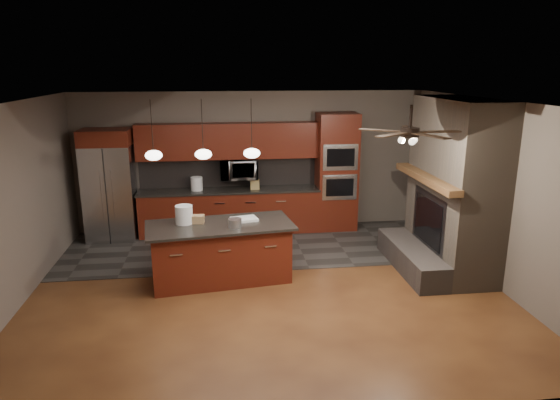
{
  "coord_description": "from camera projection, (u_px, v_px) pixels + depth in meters",
  "views": [
    {
      "loc": [
        -0.68,
        -7.0,
        3.28
      ],
      "look_at": [
        0.28,
        0.6,
        1.22
      ],
      "focal_mm": 32.0,
      "sensor_mm": 36.0,
      "label": 1
    }
  ],
  "objects": [
    {
      "name": "paint_can",
      "position": [
        235.0,
        223.0,
        7.51
      ],
      "size": [
        0.26,
        0.26,
        0.14
      ],
      "primitive_type": "cylinder",
      "rotation": [
        0.0,
        0.0,
        0.35
      ],
      "color": "silver",
      "rests_on": "kitchen_island"
    },
    {
      "name": "ceiling_fan",
      "position": [
        410.0,
        132.0,
        6.45
      ],
      "size": [
        1.27,
        1.33,
        0.41
      ],
      "color": "black",
      "rests_on": "ceiling"
    },
    {
      "name": "cardboard_box",
      "position": [
        198.0,
        219.0,
        7.72
      ],
      "size": [
        0.21,
        0.16,
        0.12
      ],
      "primitive_type": "cube",
      "rotation": [
        0.0,
        0.0,
        -0.09
      ],
      "color": "#93724C",
      "rests_on": "kitchen_island"
    },
    {
      "name": "slate_tile_patch",
      "position": [
        257.0,
        246.0,
        9.36
      ],
      "size": [
        7.0,
        2.4,
        0.01
      ],
      "primitive_type": "cube",
      "color": "#363330",
      "rests_on": "ground"
    },
    {
      "name": "refrigerator",
      "position": [
        110.0,
        185.0,
        9.54
      ],
      "size": [
        0.92,
        0.75,
        2.14
      ],
      "color": "silver",
      "rests_on": "ground"
    },
    {
      "name": "back_wall",
      "position": [
        252.0,
        161.0,
        10.15
      ],
      "size": [
        7.0,
        0.02,
        2.8
      ],
      "primitive_type": "cube",
      "color": "#645850",
      "rests_on": "ground"
    },
    {
      "name": "ceiling",
      "position": [
        265.0,
        102.0,
        6.91
      ],
      "size": [
        7.0,
        6.0,
        0.02
      ],
      "primitive_type": "cube",
      "color": "white",
      "rests_on": "back_wall"
    },
    {
      "name": "pendant_left",
      "position": [
        154.0,
        155.0,
        7.6
      ],
      "size": [
        0.26,
        0.26,
        0.92
      ],
      "color": "black",
      "rests_on": "ceiling"
    },
    {
      "name": "microwave",
      "position": [
        239.0,
        169.0,
        9.9
      ],
      "size": [
        0.73,
        0.41,
        0.5
      ],
      "primitive_type": "imported",
      "color": "silver",
      "rests_on": "back_cabinetry"
    },
    {
      "name": "right_wall",
      "position": [
        491.0,
        192.0,
        7.7
      ],
      "size": [
        0.02,
        6.0,
        2.8
      ],
      "primitive_type": "cube",
      "color": "#645850",
      "rests_on": "ground"
    },
    {
      "name": "counter_box",
      "position": [
        255.0,
        184.0,
        9.92
      ],
      "size": [
        0.18,
        0.14,
        0.19
      ],
      "primitive_type": "cube",
      "rotation": [
        0.0,
        0.0,
        -0.03
      ],
      "color": "tan",
      "rests_on": "back_cabinetry"
    },
    {
      "name": "pendant_right",
      "position": [
        252.0,
        153.0,
        7.78
      ],
      "size": [
        0.26,
        0.26,
        0.92
      ],
      "color": "black",
      "rests_on": "ceiling"
    },
    {
      "name": "ground",
      "position": [
        267.0,
        287.0,
        7.64
      ],
      "size": [
        7.0,
        7.0,
        0.0
      ],
      "primitive_type": "plane",
      "color": "brown",
      "rests_on": "ground"
    },
    {
      "name": "white_bucket",
      "position": [
        184.0,
        215.0,
        7.68
      ],
      "size": [
        0.28,
        0.28,
        0.29
      ],
      "primitive_type": "cylinder",
      "rotation": [
        0.0,
        0.0,
        -0.04
      ],
      "color": "silver",
      "rests_on": "kitchen_island"
    },
    {
      "name": "back_cabinetry",
      "position": [
        229.0,
        189.0,
        9.98
      ],
      "size": [
        3.59,
        0.64,
        2.2
      ],
      "color": "#55170F",
      "rests_on": "ground"
    },
    {
      "name": "oven_tower",
      "position": [
        336.0,
        172.0,
        10.11
      ],
      "size": [
        0.8,
        0.63,
        2.38
      ],
      "color": "#55170F",
      "rests_on": "ground"
    },
    {
      "name": "counter_bucket",
      "position": [
        197.0,
        184.0,
        9.82
      ],
      "size": [
        0.31,
        0.31,
        0.26
      ],
      "primitive_type": "cylinder",
      "rotation": [
        0.0,
        0.0,
        -0.43
      ],
      "color": "white",
      "rests_on": "back_cabinetry"
    },
    {
      "name": "left_wall",
      "position": [
        13.0,
        207.0,
        6.85
      ],
      "size": [
        0.02,
        6.0,
        2.8
      ],
      "primitive_type": "cube",
      "color": "#645850",
      "rests_on": "ground"
    },
    {
      "name": "paint_tray",
      "position": [
        244.0,
        219.0,
        7.87
      ],
      "size": [
        0.45,
        0.36,
        0.04
      ],
      "primitive_type": "cube",
      "rotation": [
        0.0,
        0.0,
        0.23
      ],
      "color": "white",
      "rests_on": "kitchen_island"
    },
    {
      "name": "fireplace_column",
      "position": [
        451.0,
        193.0,
        8.05
      ],
      "size": [
        1.3,
        2.1,
        2.8
      ],
      "color": "brown",
      "rests_on": "ground"
    },
    {
      "name": "kitchen_island",
      "position": [
        221.0,
        252.0,
        7.8
      ],
      "size": [
        2.35,
        1.3,
        0.92
      ],
      "rotation": [
        0.0,
        0.0,
        0.13
      ],
      "color": "#55170F",
      "rests_on": "ground"
    },
    {
      "name": "pendant_center",
      "position": [
        203.0,
        154.0,
        7.69
      ],
      "size": [
        0.26,
        0.26,
        0.92
      ],
      "color": "black",
      "rests_on": "ceiling"
    }
  ]
}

